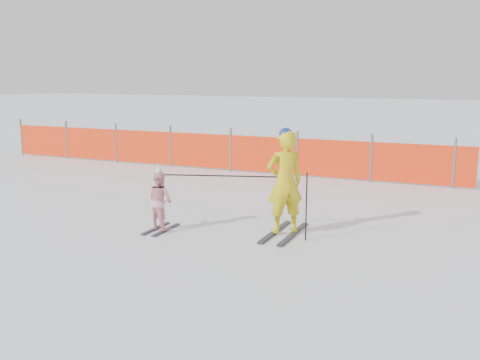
# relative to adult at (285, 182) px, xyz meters

# --- Properties ---
(ground) EXTENTS (120.00, 120.00, 0.00)m
(ground) POSITION_rel_adult_xyz_m (-0.62, -0.99, -0.93)
(ground) COLOR white
(ground) RESTS_ON ground
(adult) EXTENTS (0.77, 1.45, 1.86)m
(adult) POSITION_rel_adult_xyz_m (0.00, 0.00, 0.00)
(adult) COLOR black
(adult) RESTS_ON ground
(child) EXTENTS (0.59, 0.86, 1.22)m
(child) POSITION_rel_adult_xyz_m (-2.10, -0.66, -0.37)
(child) COLOR black
(child) RESTS_ON ground
(ski_poles) EXTENTS (2.45, 0.60, 1.16)m
(ski_poles) POSITION_rel_adult_xyz_m (-0.49, -0.28, -0.08)
(ski_poles) COLOR black
(ski_poles) RESTS_ON ground
(safety_fence) EXTENTS (14.56, 0.06, 1.25)m
(safety_fence) POSITION_rel_adult_xyz_m (-4.24, 5.33, -0.37)
(safety_fence) COLOR #595960
(safety_fence) RESTS_ON ground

